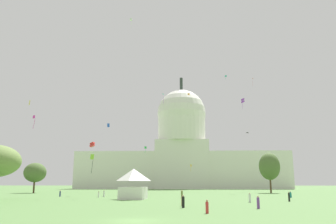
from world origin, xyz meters
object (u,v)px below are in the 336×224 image
at_px(person_red_mid_left, 207,207).
at_px(kite_gold_low, 191,166).
at_px(person_black_front_center, 183,202).
at_px(kite_cyan_mid, 164,96).
at_px(event_tent, 133,183).
at_px(kite_turquoise_high, 226,76).
at_px(person_orange_back_left, 119,193).
at_px(person_white_front_left, 250,198).
at_px(person_tan_near_tree_west, 183,201).
at_px(kite_white_high, 131,20).
at_px(person_black_edge_west, 289,197).
at_px(person_purple_mid_right, 258,203).
at_px(person_white_edge_east, 104,194).
at_px(tree_east_mid, 269,166).
at_px(kite_orange_high, 189,94).
at_px(kite_lime_low, 92,158).
at_px(kite_black_mid, 248,133).
at_px(kite_red_low, 92,145).
at_px(tree_west_far, 35,173).
at_px(kite_violet_mid, 243,101).
at_px(kite_magenta_mid, 34,119).
at_px(person_navy_aisle_center, 60,194).
at_px(capitol_building, 182,152).
at_px(kite_green_low, 145,148).
at_px(person_white_back_center, 99,195).
at_px(kite_pink_high, 252,80).
at_px(kite_blue_mid, 108,125).
at_px(person_olive_mid_center, 182,194).
at_px(person_teal_deep_crowd, 291,195).

bearing_deg(person_red_mid_left, kite_gold_low, -80.43).
relative_size(person_black_front_center, kite_cyan_mid, 0.57).
height_order(event_tent, kite_turquoise_high, kite_turquoise_high).
bearing_deg(person_orange_back_left, person_white_front_left, -96.12).
relative_size(person_tan_near_tree_west, kite_white_high, 0.46).
distance_m(person_black_edge_west, kite_turquoise_high, 122.49).
bearing_deg(kite_cyan_mid, person_purple_mid_right, -148.49).
height_order(person_orange_back_left, person_white_edge_east, person_orange_back_left).
height_order(tree_east_mid, kite_orange_high, kite_orange_high).
relative_size(kite_lime_low, kite_orange_high, 3.79).
xyz_separation_m(kite_black_mid, kite_orange_high, (-30.54, -29.89, 12.76)).
bearing_deg(kite_red_low, tree_west_far, -117.90).
height_order(person_tan_near_tree_west, person_purple_mid_right, person_purple_mid_right).
bearing_deg(kite_violet_mid, kite_magenta_mid, 123.60).
distance_m(tree_east_mid, kite_magenta_mid, 77.90).
bearing_deg(tree_east_mid, kite_lime_low, -138.48).
xyz_separation_m(person_navy_aisle_center, kite_black_mid, (64.40, 83.88, 27.35)).
bearing_deg(capitol_building, event_tent, -94.68).
bearing_deg(event_tent, person_navy_aisle_center, 151.22).
distance_m(capitol_building, kite_turquoise_high, 51.24).
bearing_deg(person_white_front_left, person_black_edge_west, 51.12).
height_order(event_tent, kite_green_low, kite_green_low).
bearing_deg(person_purple_mid_right, person_black_edge_west, -131.03).
height_order(kite_green_low, kite_lime_low, kite_green_low).
xyz_separation_m(capitol_building, person_tan_near_tree_west, (0.32, -144.69, -20.63)).
distance_m(person_black_edge_west, person_white_back_center, 42.85).
height_order(person_black_front_center, kite_turquoise_high, kite_turquoise_high).
xyz_separation_m(kite_pink_high, kite_black_mid, (0.62, 17.88, -22.56)).
bearing_deg(kite_pink_high, person_tan_near_tree_west, 8.35).
xyz_separation_m(person_white_edge_east, person_purple_mid_right, (29.70, -36.89, 0.07)).
xyz_separation_m(person_purple_mid_right, kite_red_low, (-35.36, 44.81, 13.09)).
bearing_deg(event_tent, kite_red_low, 129.99).
bearing_deg(kite_orange_high, kite_gold_low, 74.82).
distance_m(tree_west_far, kite_magenta_mid, 39.79).
bearing_deg(kite_green_low, kite_turquoise_high, 127.59).
xyz_separation_m(kite_violet_mid, kite_white_high, (-38.61, -17.20, 23.80)).
xyz_separation_m(kite_blue_mid, kite_white_high, (2.55, 16.35, 38.28)).
height_order(kite_pink_high, kite_blue_mid, kite_pink_high).
distance_m(tree_west_far, kite_cyan_mid, 52.39).
height_order(event_tent, person_olive_mid_center, event_tent).
relative_size(person_black_front_center, person_navy_aisle_center, 1.09).
xyz_separation_m(event_tent, tree_east_mid, (40.69, 45.85, 5.66)).
distance_m(person_olive_mid_center, kite_black_mid, 99.00).
distance_m(person_olive_mid_center, kite_magenta_mid, 40.91).
bearing_deg(kite_blue_mid, person_black_edge_west, -6.02).
height_order(person_orange_back_left, kite_white_high, kite_white_high).
bearing_deg(person_orange_back_left, capitol_building, 29.93).
height_order(kite_red_low, kite_white_high, kite_white_high).
relative_size(person_olive_mid_center, kite_turquoise_high, 0.67).
distance_m(person_teal_deep_crowd, kite_orange_high, 73.67).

